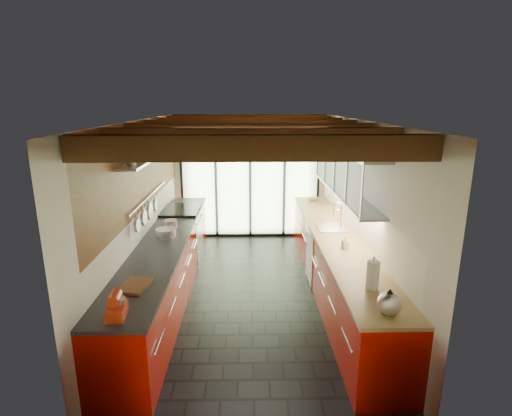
% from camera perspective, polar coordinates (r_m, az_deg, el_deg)
% --- Properties ---
extents(ground, '(5.50, 5.50, 0.00)m').
position_cam_1_polar(ground, '(6.29, -0.63, -12.04)').
color(ground, black).
rests_on(ground, ground).
extents(room_shell, '(5.50, 5.50, 5.50)m').
position_cam_1_polar(room_shell, '(5.73, -0.68, 2.86)').
color(room_shell, silver).
rests_on(room_shell, ground).
extents(ceiling_beams, '(3.14, 5.06, 4.90)m').
position_cam_1_polar(ceiling_beams, '(5.99, -0.74, 11.21)').
color(ceiling_beams, '#593316').
rests_on(ceiling_beams, ground).
extents(glass_door, '(2.95, 0.10, 2.90)m').
position_cam_1_polar(glass_door, '(8.38, -0.85, 6.77)').
color(glass_door, '#C6EAAD').
rests_on(glass_door, ground).
extents(left_counter, '(0.68, 5.00, 0.92)m').
position_cam_1_polar(left_counter, '(6.21, -12.61, -8.08)').
color(left_counter, '#B50C00').
rests_on(left_counter, ground).
extents(range_stove, '(0.66, 0.90, 0.97)m').
position_cam_1_polar(range_stove, '(7.54, -10.50, -3.71)').
color(range_stove, silver).
rests_on(range_stove, ground).
extents(right_counter, '(0.68, 5.00, 0.92)m').
position_cam_1_polar(right_counter, '(6.23, 11.26, -7.92)').
color(right_counter, '#B50C00').
rests_on(right_counter, ground).
extents(sink_assembly, '(0.45, 0.52, 0.43)m').
position_cam_1_polar(sink_assembly, '(6.43, 10.86, -2.44)').
color(sink_assembly, silver).
rests_on(sink_assembly, right_counter).
extents(upper_cabinets_right, '(0.34, 3.00, 3.00)m').
position_cam_1_polar(upper_cabinets_right, '(6.16, 12.76, 5.22)').
color(upper_cabinets_right, silver).
rests_on(upper_cabinets_right, ground).
extents(left_wall_fixtures, '(0.28, 2.60, 0.96)m').
position_cam_1_polar(left_wall_fixtures, '(6.00, -14.91, 5.11)').
color(left_wall_fixtures, silver).
rests_on(left_wall_fixtures, ground).
extents(stand_mixer, '(0.19, 0.30, 0.26)m').
position_cam_1_polar(stand_mixer, '(4.02, -19.28, -13.12)').
color(stand_mixer, red).
rests_on(stand_mixer, left_counter).
extents(pot_large, '(0.23, 0.23, 0.13)m').
position_cam_1_polar(pot_large, '(6.45, -12.07, -2.24)').
color(pot_large, silver).
rests_on(pot_large, left_counter).
extents(pot_small, '(0.34, 0.34, 0.11)m').
position_cam_1_polar(pot_small, '(6.07, -12.77, -3.44)').
color(pot_small, silver).
rests_on(pot_small, left_counter).
extents(cutting_board, '(0.34, 0.43, 0.03)m').
position_cam_1_polar(cutting_board, '(4.57, -16.88, -10.57)').
color(cutting_board, brown).
rests_on(cutting_board, left_counter).
extents(kettle, '(0.26, 0.30, 0.27)m').
position_cam_1_polar(kettle, '(4.03, 18.48, -12.67)').
color(kettle, silver).
rests_on(kettle, right_counter).
extents(paper_towel, '(0.15, 0.15, 0.37)m').
position_cam_1_polar(paper_towel, '(4.46, 16.34, -9.23)').
color(paper_towel, white).
rests_on(paper_towel, right_counter).
extents(soap_bottle, '(0.10, 0.10, 0.18)m').
position_cam_1_polar(soap_bottle, '(5.56, 12.64, -4.82)').
color(soap_bottle, silver).
rests_on(soap_bottle, right_counter).
extents(bowl, '(0.23, 0.23, 0.05)m').
position_cam_1_polar(bowl, '(8.19, 8.12, 1.32)').
color(bowl, silver).
rests_on(bowl, right_counter).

